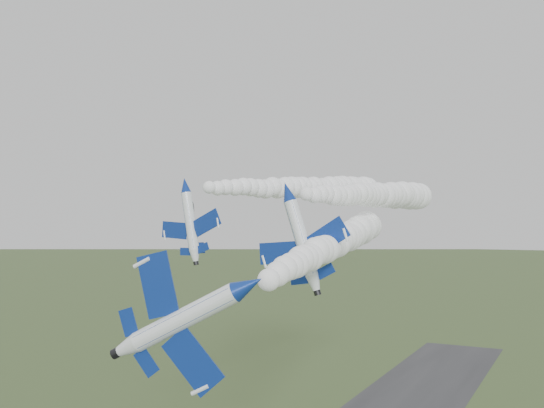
{
  "coord_description": "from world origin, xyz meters",
  "views": [
    {
      "loc": [
        35.62,
        -46.14,
        39.5
      ],
      "look_at": [
        2.87,
        17.27,
        42.01
      ],
      "focal_mm": 40.0,
      "sensor_mm": 36.0,
      "label": 1
    }
  ],
  "objects": [
    {
      "name": "jet_pair_right",
      "position": [
        3.66,
        19.69,
        43.59
      ],
      "size": [
        11.24,
        14.14,
        4.55
      ],
      "rotation": [
        0.0,
        -0.31,
        0.03
      ],
      "color": "white"
    },
    {
      "name": "smoke_trail_jet_lead",
      "position": [
        6.89,
        28.5,
        37.46
      ],
      "size": [
        20.7,
        70.84,
        4.91
      ],
      "primitive_type": null,
      "rotation": [
        0.0,
        0.0,
        0.22
      ],
      "color": "white"
    },
    {
      "name": "jet_pair_left",
      "position": [
        -11.66,
        20.01,
        44.87
      ],
      "size": [
        9.7,
        11.77,
        3.25
      ],
      "rotation": [
        0.0,
        -0.18,
        -0.07
      ],
      "color": "white"
    },
    {
      "name": "smoke_trail_jet_pair_right",
      "position": [
        3.76,
        54.96,
        44.71
      ],
      "size": [
        7.51,
        63.67,
        5.6
      ],
      "primitive_type": null,
      "rotation": [
        0.0,
        0.0,
        0.03
      ],
      "color": "white"
    },
    {
      "name": "jet_lead",
      "position": [
        14.94,
        -9.63,
        35.36
      ],
      "size": [
        5.36,
        12.71,
        9.41
      ],
      "rotation": [
        0.0,
        1.1,
        0.22
      ],
      "color": "white"
    },
    {
      "name": "smoke_trail_jet_pair_left",
      "position": [
        -9.39,
        54.03,
        46.2
      ],
      "size": [
        9.93,
        63.2,
        5.23
      ],
      "primitive_type": null,
      "rotation": [
        0.0,
        0.0,
        -0.07
      ],
      "color": "white"
    }
  ]
}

